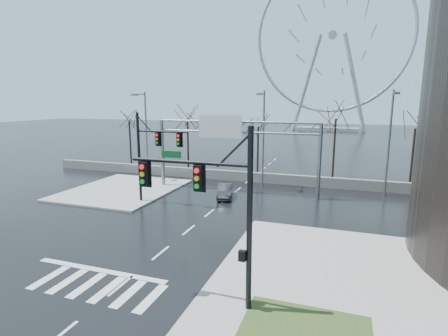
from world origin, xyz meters
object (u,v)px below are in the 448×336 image
at_px(signal_mast_far, 150,149).
at_px(ferris_wheel, 332,42).
at_px(signal_mast_near, 218,200).
at_px(sign_gantry, 231,140).
at_px(car, 225,191).

relative_size(signal_mast_far, ferris_wheel, 0.16).
xyz_separation_m(signal_mast_near, signal_mast_far, (-11.01, 13.00, -0.04)).
distance_m(sign_gantry, ferris_wheel, 82.91).
bearing_deg(signal_mast_near, ferris_wheel, 90.08).
relative_size(signal_mast_near, ferris_wheel, 0.16).
xyz_separation_m(signal_mast_far, car, (5.56, 3.84, -4.22)).
bearing_deg(car, signal_mast_near, -87.35).
xyz_separation_m(sign_gantry, ferris_wheel, (5.38, 80.04, 20.95)).
distance_m(signal_mast_near, car, 18.21).
distance_m(signal_mast_near, signal_mast_far, 17.03).
bearing_deg(ferris_wheel, car, -93.69).
bearing_deg(car, signal_mast_far, -160.63).
relative_size(signal_mast_near, sign_gantry, 0.49).
height_order(ferris_wheel, car, ferris_wheel).
bearing_deg(sign_gantry, signal_mast_near, -73.81).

